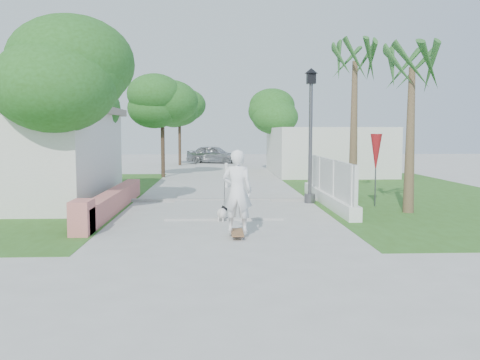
{
  "coord_description": "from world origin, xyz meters",
  "views": [
    {
      "loc": [
        -0.21,
        -12.06,
        2.35
      ],
      "look_at": [
        0.41,
        1.88,
        1.1
      ],
      "focal_mm": 40.0,
      "sensor_mm": 36.0,
      "label": 1
    }
  ],
  "objects": [
    {
      "name": "tree_left_mid",
      "position": [
        -5.48,
        8.48,
        3.5
      ],
      "size": [
        3.2,
        3.2,
        4.85
      ],
      "color": "#4C3826",
      "rests_on": "ground"
    },
    {
      "name": "tree_path_right",
      "position": [
        3.22,
        19.98,
        3.49
      ],
      "size": [
        3.0,
        3.0,
        4.79
      ],
      "color": "#4C3826",
      "rests_on": "ground"
    },
    {
      "name": "dog",
      "position": [
        -0.06,
        2.0,
        0.22
      ],
      "size": [
        0.38,
        0.57,
        0.4
      ],
      "rotation": [
        0.0,
        0.0,
        -0.3
      ],
      "color": "white",
      "rests_on": "ground"
    },
    {
      "name": "building_right",
      "position": [
        6.0,
        18.0,
        1.3
      ],
      "size": [
        6.0,
        8.0,
        2.6
      ],
      "primitive_type": "cube",
      "color": "silver",
      "rests_on": "ground"
    },
    {
      "name": "patio_umbrella",
      "position": [
        4.8,
        4.5,
        1.69
      ],
      "size": [
        0.36,
        0.36,
        2.3
      ],
      "color": "#59595E",
      "rests_on": "ground"
    },
    {
      "name": "ground",
      "position": [
        0.0,
        0.0,
        0.0
      ],
      "size": [
        90.0,
        90.0,
        0.0
      ],
      "primitive_type": "plane",
      "color": "#B7B7B2",
      "rests_on": "ground"
    },
    {
      "name": "lattice_fence",
      "position": [
        3.4,
        5.0,
        0.54
      ],
      "size": [
        0.35,
        7.0,
        1.5
      ],
      "color": "white",
      "rests_on": "ground"
    },
    {
      "name": "curb",
      "position": [
        0.0,
        6.0,
        0.05
      ],
      "size": [
        6.5,
        0.25,
        0.1
      ],
      "primitive_type": "cube",
      "color": "#999993",
      "rests_on": "ground"
    },
    {
      "name": "parked_car",
      "position": [
        -0.38,
        27.62,
        0.68
      ],
      "size": [
        4.32,
        2.81,
        1.37
      ],
      "primitive_type": "imported",
      "rotation": [
        0.0,
        0.0,
        1.25
      ],
      "color": "#B5B6BD",
      "rests_on": "ground"
    },
    {
      "name": "tree_path_left",
      "position": [
        -2.98,
        15.98,
        3.82
      ],
      "size": [
        3.4,
        3.4,
        5.23
      ],
      "color": "#4C3826",
      "rests_on": "ground"
    },
    {
      "name": "grass_left",
      "position": [
        -7.0,
        8.0,
        0.01
      ],
      "size": [
        8.0,
        20.0,
        0.01
      ],
      "primitive_type": "cube",
      "color": "#325C1D",
      "rests_on": "ground"
    },
    {
      "name": "tree_left_near",
      "position": [
        -4.48,
        2.98,
        3.82
      ],
      "size": [
        3.6,
        3.6,
        5.28
      ],
      "color": "#4C3826",
      "rests_on": "ground"
    },
    {
      "name": "pink_wall",
      "position": [
        -3.3,
        3.55,
        0.31
      ],
      "size": [
        0.45,
        8.2,
        0.8
      ],
      "color": "#D7776E",
      "rests_on": "ground"
    },
    {
      "name": "tree_path_far",
      "position": [
        -2.78,
        25.98,
        3.82
      ],
      "size": [
        3.2,
        3.2,
        5.17
      ],
      "color": "#4C3826",
      "rests_on": "ground"
    },
    {
      "name": "street_lamp",
      "position": [
        2.9,
        5.5,
        2.43
      ],
      "size": [
        0.44,
        0.44,
        4.44
      ],
      "color": "#59595E",
      "rests_on": "ground"
    },
    {
      "name": "skateboarder",
      "position": [
        0.2,
        -0.0,
        0.99
      ],
      "size": [
        0.74,
        2.88,
        1.97
      ],
      "rotation": [
        0.0,
        0.0,
        2.98
      ],
      "color": "#94613B",
      "rests_on": "ground"
    },
    {
      "name": "path_strip",
      "position": [
        0.0,
        20.0,
        0.03
      ],
      "size": [
        3.2,
        36.0,
        0.06
      ],
      "primitive_type": "cube",
      "color": "#B7B7B2",
      "rests_on": "ground"
    },
    {
      "name": "bollard",
      "position": [
        0.2,
        10.0,
        0.58
      ],
      "size": [
        0.14,
        0.14,
        1.09
      ],
      "color": "white",
      "rests_on": "ground"
    },
    {
      "name": "palm_near",
      "position": [
        5.4,
        3.2,
        3.95
      ],
      "size": [
        1.8,
        1.8,
        4.7
      ],
      "color": "brown",
      "rests_on": "ground"
    },
    {
      "name": "palm_far",
      "position": [
        4.6,
        6.5,
        4.48
      ],
      "size": [
        1.8,
        1.8,
        5.3
      ],
      "color": "brown",
      "rests_on": "ground"
    },
    {
      "name": "grass_right",
      "position": [
        7.0,
        8.0,
        0.01
      ],
      "size": [
        8.0,
        20.0,
        0.01
      ],
      "primitive_type": "cube",
      "color": "#325C1D",
      "rests_on": "ground"
    }
  ]
}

